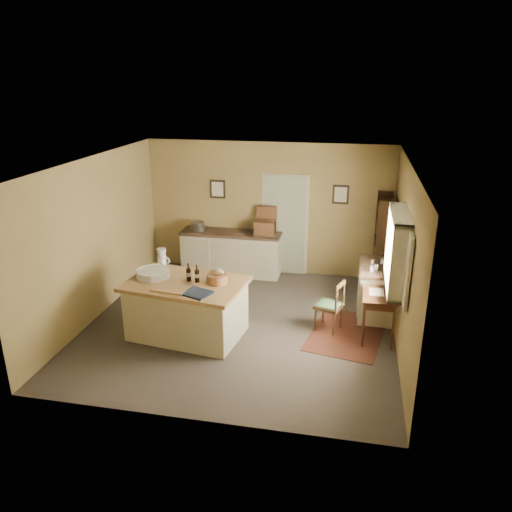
{
  "coord_description": "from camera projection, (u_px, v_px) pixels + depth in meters",
  "views": [
    {
      "loc": [
        1.71,
        -7.25,
        3.94
      ],
      "look_at": [
        0.21,
        0.24,
        1.15
      ],
      "focal_mm": 35.0,
      "sensor_mm": 36.0,
      "label": 1
    }
  ],
  "objects": [
    {
      "name": "sideboard",
      "position": [
        232.0,
        251.0,
        10.34
      ],
      "size": [
        2.06,
        0.59,
        1.18
      ],
      "color": "beige",
      "rests_on": "ground"
    },
    {
      "name": "door",
      "position": [
        284.0,
        224.0,
        10.19
      ],
      "size": [
        0.97,
        0.06,
        2.11
      ],
      "primitive_type": "cube",
      "color": "#9CA387",
      "rests_on": "ground"
    },
    {
      "name": "ground",
      "position": [
        241.0,
        324.0,
        8.35
      ],
      "size": [
        5.0,
        5.0,
        0.0
      ],
      "primitive_type": "plane",
      "color": "#4B4239",
      "rests_on": "ground"
    },
    {
      "name": "writing_desk",
      "position": [
        379.0,
        298.0,
        7.74
      ],
      "size": [
        0.51,
        0.84,
        0.82
      ],
      "color": "#351B0F",
      "rests_on": "ground"
    },
    {
      "name": "wall_back",
      "position": [
        268.0,
        209.0,
        10.19
      ],
      "size": [
        5.0,
        0.1,
        2.7
      ],
      "primitive_type": "cube",
      "color": "olive",
      "rests_on": "ground"
    },
    {
      "name": "framed_prints",
      "position": [
        278.0,
        192.0,
        10.0
      ],
      "size": [
        2.82,
        0.02,
        0.38
      ],
      "color": "black",
      "rests_on": "ground"
    },
    {
      "name": "right_cabinet",
      "position": [
        377.0,
        289.0,
        8.58
      ],
      "size": [
        0.62,
        1.12,
        0.99
      ],
      "color": "beige",
      "rests_on": "ground"
    },
    {
      "name": "shelving_unit",
      "position": [
        385.0,
        244.0,
        9.44
      ],
      "size": [
        0.31,
        0.83,
        1.85
      ],
      "color": "#321F11",
      "rests_on": "ground"
    },
    {
      "name": "wall_right",
      "position": [
        404.0,
        259.0,
        7.42
      ],
      "size": [
        0.1,
        5.0,
        2.7
      ],
      "primitive_type": "cube",
      "color": "olive",
      "rests_on": "ground"
    },
    {
      "name": "work_island",
      "position": [
        186.0,
        307.0,
        7.88
      ],
      "size": [
        1.95,
        1.41,
        1.2
      ],
      "rotation": [
        0.0,
        0.0,
        -0.14
      ],
      "color": "beige",
      "rests_on": "ground"
    },
    {
      "name": "wall_front",
      "position": [
        190.0,
        320.0,
        5.58
      ],
      "size": [
        5.0,
        0.1,
        2.7
      ],
      "primitive_type": "cube",
      "color": "olive",
      "rests_on": "ground"
    },
    {
      "name": "window",
      "position": [
        401.0,
        251.0,
        7.18
      ],
      "size": [
        0.25,
        1.99,
        1.12
      ],
      "color": "beige",
      "rests_on": "ground"
    },
    {
      "name": "rug",
      "position": [
        347.0,
        333.0,
        8.05
      ],
      "size": [
        1.37,
        1.77,
        0.01
      ],
      "primitive_type": "cube",
      "rotation": [
        0.0,
        0.0,
        -0.18
      ],
      "color": "#431B0E",
      "rests_on": "ground"
    },
    {
      "name": "desk_chair",
      "position": [
        329.0,
        306.0,
        8.05
      ],
      "size": [
        0.5,
        0.5,
        0.84
      ],
      "primitive_type": null,
      "rotation": [
        0.0,
        0.0,
        -0.34
      ],
      "color": "#321F11",
      "rests_on": "ground"
    },
    {
      "name": "ceiling",
      "position": [
        239.0,
        163.0,
        7.42
      ],
      "size": [
        5.0,
        5.0,
        0.0
      ],
      "primitive_type": "plane",
      "color": "silver",
      "rests_on": "wall_back"
    },
    {
      "name": "wall_left",
      "position": [
        95.0,
        239.0,
        8.35
      ],
      "size": [
        0.1,
        5.0,
        2.7
      ],
      "primitive_type": "cube",
      "color": "olive",
      "rests_on": "ground"
    }
  ]
}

